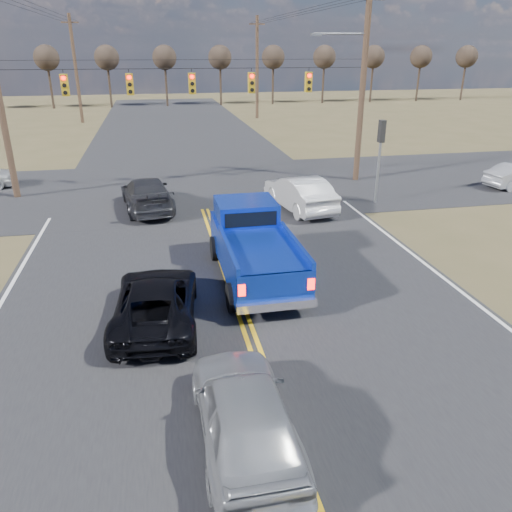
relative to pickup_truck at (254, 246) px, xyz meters
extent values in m
plane|color=brown|center=(-0.80, -6.34, -1.07)|extent=(160.00, 160.00, 0.00)
cube|color=#28282B|center=(-0.80, 3.66, -1.07)|extent=(14.00, 120.00, 0.02)
cube|color=#28282B|center=(-0.80, 11.66, -1.07)|extent=(120.00, 12.00, 0.02)
cylinder|color=#473323|center=(8.20, 11.66, 3.93)|extent=(0.32, 0.32, 10.00)
cylinder|color=black|center=(-0.80, 11.66, 4.93)|extent=(18.00, 0.02, 0.02)
cylinder|color=black|center=(-0.80, 11.66, 5.33)|extent=(18.00, 0.02, 0.02)
cube|color=#B28C14|center=(-6.80, 11.66, 4.23)|extent=(0.34, 0.24, 1.00)
cylinder|color=#FF0C05|center=(-6.80, 11.52, 4.56)|extent=(0.20, 0.06, 0.20)
cylinder|color=black|center=(-6.80, 11.52, 4.23)|extent=(0.20, 0.06, 0.20)
cylinder|color=black|center=(-6.80, 11.52, 3.90)|extent=(0.20, 0.06, 0.20)
cube|color=black|center=(-6.80, 11.49, 4.67)|extent=(0.24, 0.14, 0.03)
cube|color=#B28C14|center=(-3.80, 11.66, 4.23)|extent=(0.34, 0.24, 1.00)
cylinder|color=#FF0C05|center=(-3.80, 11.52, 4.56)|extent=(0.20, 0.06, 0.20)
cylinder|color=black|center=(-3.80, 11.52, 4.23)|extent=(0.20, 0.06, 0.20)
cylinder|color=black|center=(-3.80, 11.52, 3.90)|extent=(0.20, 0.06, 0.20)
cube|color=black|center=(-3.80, 11.49, 4.67)|extent=(0.24, 0.14, 0.03)
cube|color=#B28C14|center=(-0.80, 11.66, 4.23)|extent=(0.34, 0.24, 1.00)
cylinder|color=#FF0C05|center=(-0.80, 11.52, 4.56)|extent=(0.20, 0.06, 0.20)
cylinder|color=black|center=(-0.80, 11.52, 4.23)|extent=(0.20, 0.06, 0.20)
cylinder|color=black|center=(-0.80, 11.52, 3.90)|extent=(0.20, 0.06, 0.20)
cube|color=black|center=(-0.80, 11.49, 4.67)|extent=(0.24, 0.14, 0.03)
cube|color=#B28C14|center=(2.20, 11.66, 4.23)|extent=(0.34, 0.24, 1.00)
cylinder|color=#FF0C05|center=(2.20, 11.52, 4.56)|extent=(0.20, 0.06, 0.20)
cylinder|color=black|center=(2.20, 11.52, 4.23)|extent=(0.20, 0.06, 0.20)
cylinder|color=black|center=(2.20, 11.52, 3.90)|extent=(0.20, 0.06, 0.20)
cube|color=black|center=(2.20, 11.49, 4.67)|extent=(0.24, 0.14, 0.03)
cube|color=#B28C14|center=(5.20, 11.66, 4.23)|extent=(0.34, 0.24, 1.00)
cylinder|color=#FF0C05|center=(5.20, 11.52, 4.56)|extent=(0.20, 0.06, 0.20)
cylinder|color=black|center=(5.20, 11.52, 4.23)|extent=(0.20, 0.06, 0.20)
cylinder|color=black|center=(5.20, 11.52, 3.90)|extent=(0.20, 0.06, 0.20)
cube|color=black|center=(5.20, 11.49, 4.67)|extent=(0.24, 0.14, 0.03)
cylinder|color=slate|center=(7.40, 7.16, 0.53)|extent=(0.12, 0.12, 3.20)
cube|color=black|center=(7.40, 7.16, 2.33)|extent=(0.24, 0.34, 1.00)
cylinder|color=slate|center=(6.80, 11.66, 6.53)|extent=(2.80, 0.10, 0.10)
cube|color=slate|center=(5.50, 11.66, 6.48)|extent=(0.55, 0.22, 0.14)
cylinder|color=#473323|center=(-9.80, 39.66, 3.93)|extent=(0.32, 0.32, 10.00)
cube|color=#473323|center=(-9.80, 39.66, 8.13)|extent=(1.60, 0.12, 0.12)
cylinder|color=#473323|center=(8.20, 39.66, 3.93)|extent=(0.32, 0.32, 10.00)
cube|color=#473323|center=(8.20, 39.66, 8.13)|extent=(1.60, 0.12, 0.12)
cylinder|color=#33261C|center=(-14.80, 53.66, 1.68)|extent=(0.28, 0.28, 5.50)
sphere|color=#2D231C|center=(-14.80, 53.66, 4.83)|extent=(3.00, 3.00, 3.00)
cylinder|color=#33261C|center=(-7.80, 53.66, 1.68)|extent=(0.28, 0.28, 5.50)
sphere|color=#2D231C|center=(-7.80, 53.66, 4.83)|extent=(3.00, 3.00, 3.00)
cylinder|color=#33261C|center=(-0.80, 53.66, 1.68)|extent=(0.28, 0.28, 5.50)
sphere|color=#2D231C|center=(-0.80, 53.66, 4.83)|extent=(3.00, 3.00, 3.00)
cylinder|color=#33261C|center=(6.20, 53.66, 1.68)|extent=(0.28, 0.28, 5.50)
sphere|color=#2D231C|center=(6.20, 53.66, 4.83)|extent=(3.00, 3.00, 3.00)
cylinder|color=#33261C|center=(13.20, 53.66, 1.68)|extent=(0.28, 0.28, 5.50)
sphere|color=#2D231C|center=(13.20, 53.66, 4.83)|extent=(3.00, 3.00, 3.00)
cylinder|color=#33261C|center=(20.20, 53.66, 1.68)|extent=(0.28, 0.28, 5.50)
sphere|color=#2D231C|center=(20.20, 53.66, 4.83)|extent=(3.00, 3.00, 3.00)
cylinder|color=#33261C|center=(27.20, 53.66, 1.68)|extent=(0.28, 0.28, 5.50)
sphere|color=#2D231C|center=(27.20, 53.66, 4.83)|extent=(3.00, 3.00, 3.00)
cylinder|color=#33261C|center=(34.20, 53.66, 1.68)|extent=(0.28, 0.28, 5.50)
sphere|color=#2D231C|center=(34.20, 53.66, 4.83)|extent=(3.00, 3.00, 3.00)
cylinder|color=#33261C|center=(41.20, 53.66, 1.68)|extent=(0.28, 0.28, 5.50)
sphere|color=#2D231C|center=(41.20, 53.66, 4.83)|extent=(3.00, 3.00, 3.00)
cylinder|color=black|center=(-1.00, -2.11, -0.65)|extent=(0.34, 0.85, 0.85)
cylinder|color=black|center=(1.02, -2.11, -0.65)|extent=(0.34, 0.85, 0.85)
cylinder|color=black|center=(-1.01, 1.71, -0.65)|extent=(0.34, 0.85, 0.85)
cylinder|color=black|center=(1.00, 1.72, -0.65)|extent=(0.34, 0.85, 0.85)
cube|color=#1033B7|center=(0.00, -0.20, -0.12)|extent=(2.14, 5.74, 1.06)
cube|color=#1033B7|center=(0.00, 1.34, 0.76)|extent=(1.97, 1.81, 0.76)
cube|color=black|center=(0.00, 0.46, 0.76)|extent=(1.70, 0.07, 0.48)
cube|color=#1033B7|center=(-1.00, -1.32, 0.52)|extent=(0.12, 3.51, 0.21)
cube|color=#1033B7|center=(1.01, -1.31, 0.52)|extent=(0.12, 3.51, 0.21)
cube|color=#1033B7|center=(0.01, -3.05, 0.10)|extent=(2.12, 0.09, 0.64)
cube|color=silver|center=(0.01, -3.12, -0.49)|extent=(2.18, 0.20, 0.23)
cube|color=#FF0C05|center=(-0.92, -3.09, 0.04)|extent=(0.19, 0.06, 0.32)
cube|color=#FF0C05|center=(0.94, -3.09, 0.04)|extent=(0.19, 0.06, 0.32)
imported|color=#96999D|center=(-1.60, -7.27, -0.34)|extent=(1.74, 4.28, 1.46)
imported|color=black|center=(-3.13, -2.35, -0.43)|extent=(2.51, 4.78, 1.28)
imported|color=beige|center=(3.51, 6.89, -0.29)|extent=(2.42, 4.97, 1.57)
imported|color=#2F2F33|center=(-3.36, 8.25, -0.34)|extent=(2.64, 5.24, 1.46)
camera|label=1|loc=(-2.85, -14.49, 5.81)|focal=35.00mm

